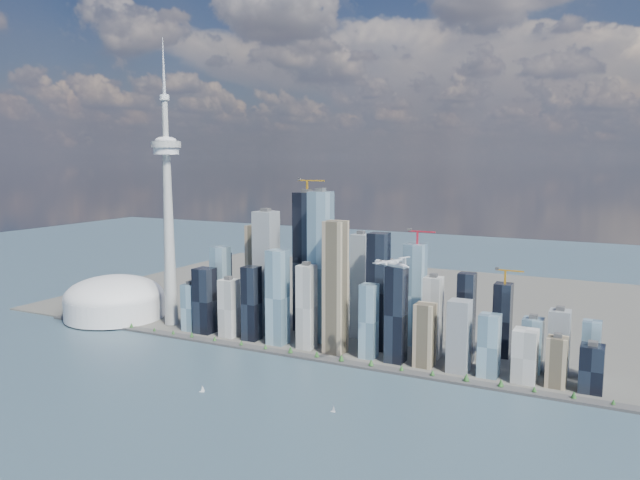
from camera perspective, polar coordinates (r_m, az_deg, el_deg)
The scene contains 10 objects.
ground at distance 873.48m, azimuth -11.29°, elevation -14.81°, with size 4000.00×4000.00×0.00m, color #314555.
seawall at distance 1068.11m, azimuth -2.90°, elevation -10.35°, with size 1100.00×22.00×4.00m, color #383838.
land at distance 1462.46m, azimuth 5.86°, elevation -5.48°, with size 1400.00×900.00×3.00m, color #4C4C47.
shoreline_trees at distance 1066.05m, azimuth -2.90°, elevation -10.01°, with size 960.53×7.20×8.80m.
skyscraper_cluster at distance 1093.27m, azimuth 2.05°, elevation -5.13°, with size 736.00×142.00×288.85m.
needle_tower at distance 1242.26m, azimuth -13.73°, elevation 2.98°, with size 56.00×56.00×550.50m.
dome_stadium at distance 1358.10m, azimuth -18.27°, elevation -5.20°, with size 200.00×200.00×86.00m.
airplane at distance 884.98m, azimuth 6.52°, elevation -2.15°, with size 63.85×57.30×16.35m.
sailboat_west at distance 924.07m, azimuth -10.71°, elevation -13.30°, with size 7.44×4.28×10.52m.
sailboat_east at distance 843.59m, azimuth 1.23°, elevation -15.26°, with size 7.15×2.69×9.87m.
Camera 1 is at (502.63, -633.44, 330.26)m, focal length 35.00 mm.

